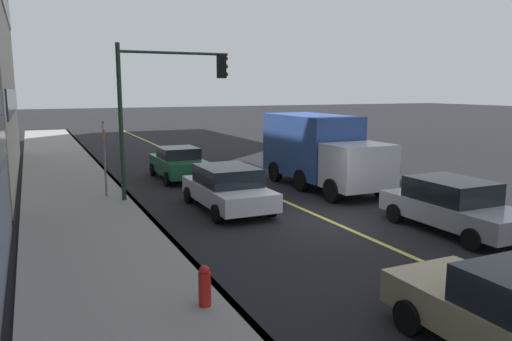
{
  "coord_description": "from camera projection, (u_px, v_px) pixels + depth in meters",
  "views": [
    {
      "loc": [
        -12.99,
        8.51,
        4.18
      ],
      "look_at": [
        0.23,
        2.46,
        1.77
      ],
      "focal_mm": 34.6,
      "sensor_mm": 36.0,
      "label": 1
    }
  ],
  "objects": [
    {
      "name": "curb_edge",
      "position": [
        169.0,
        239.0,
        13.67
      ],
      "size": [
        80.0,
        0.16,
        0.15
      ],
      "primitive_type": "cube",
      "color": "slate",
      "rests_on": "ground"
    },
    {
      "name": "traffic_light_mast",
      "position": [
        164.0,
        94.0,
        18.16
      ],
      "size": [
        0.28,
        4.23,
        5.78
      ],
      "color": "#1E3823",
      "rests_on": "ground"
    },
    {
      "name": "car_silver",
      "position": [
        454.0,
        205.0,
        14.56
      ],
      "size": [
        4.56,
        2.1,
        1.54
      ],
      "color": "#A8AAB2",
      "rests_on": "ground"
    },
    {
      "name": "truck_blue",
      "position": [
        320.0,
        150.0,
        21.02
      ],
      "size": [
        6.85,
        2.56,
        3.07
      ],
      "color": "silver",
      "rests_on": "ground"
    },
    {
      "name": "car_green",
      "position": [
        178.0,
        163.0,
        22.98
      ],
      "size": [
        4.19,
        1.99,
        1.5
      ],
      "color": "#1E6038",
      "rests_on": "ground"
    },
    {
      "name": "street_sign_post",
      "position": [
        104.0,
        154.0,
        18.5
      ],
      "size": [
        0.6,
        0.08,
        2.99
      ],
      "color": "slate",
      "rests_on": "ground"
    },
    {
      "name": "car_white",
      "position": [
        227.0,
        187.0,
        17.18
      ],
      "size": [
        4.59,
        2.12,
        1.52
      ],
      "color": "silver",
      "rests_on": "ground"
    },
    {
      "name": "fire_hydrant",
      "position": [
        205.0,
        290.0,
        9.24
      ],
      "size": [
        0.24,
        0.24,
        0.94
      ],
      "color": "red",
      "rests_on": "ground"
    },
    {
      "name": "lane_stripe_center",
      "position": [
        328.0,
        220.0,
        15.83
      ],
      "size": [
        80.0,
        0.16,
        0.01
      ],
      "primitive_type": "cube",
      "color": "#D8CC4C",
      "rests_on": "ground"
    },
    {
      "name": "ground",
      "position": [
        328.0,
        221.0,
        15.83
      ],
      "size": [
        200.0,
        200.0,
        0.0
      ],
      "primitive_type": "plane",
      "color": "black"
    },
    {
      "name": "sidewalk_slab",
      "position": [
        99.0,
        247.0,
        12.91
      ],
      "size": [
        80.0,
        3.87,
        0.15
      ],
      "primitive_type": "cube",
      "color": "gray",
      "rests_on": "ground"
    }
  ]
}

